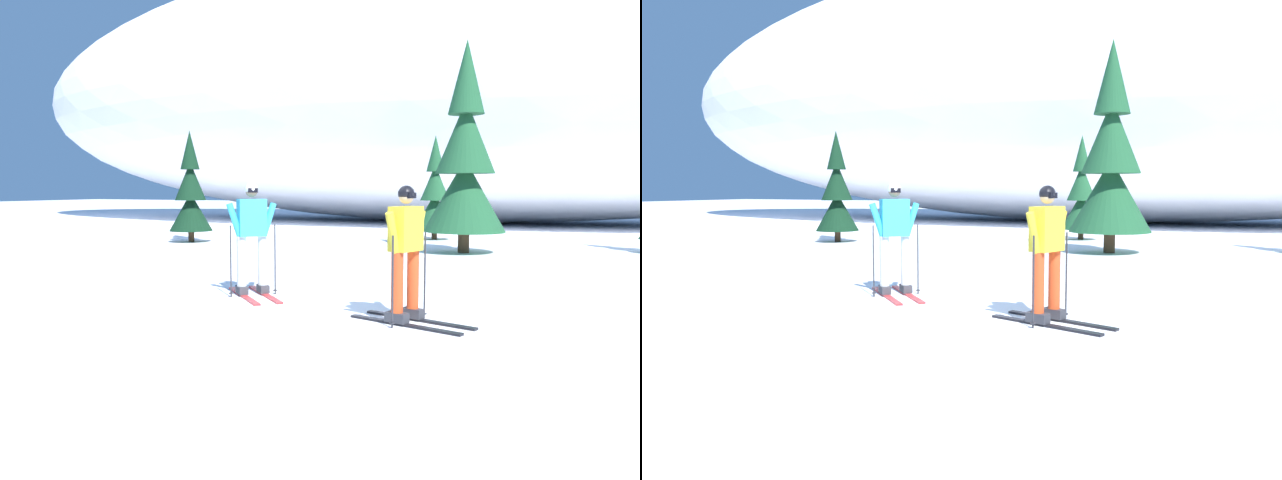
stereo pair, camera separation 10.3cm
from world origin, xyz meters
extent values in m
plane|color=white|center=(0.00, 0.00, 0.00)|extent=(120.00, 120.00, 0.00)
cube|color=red|center=(-1.03, 0.45, 0.01)|extent=(1.18, 1.21, 0.03)
cube|color=red|center=(-1.28, 0.21, 0.01)|extent=(1.18, 1.21, 0.03)
cube|color=#38383D|center=(-1.10, 0.52, 0.09)|extent=(0.30, 0.30, 0.12)
cube|color=#38383D|center=(-1.35, 0.28, 0.09)|extent=(0.30, 0.30, 0.12)
cylinder|color=silver|center=(-1.10, 0.52, 0.54)|extent=(0.15, 0.15, 0.78)
cylinder|color=silver|center=(-1.35, 0.28, 0.54)|extent=(0.15, 0.15, 0.78)
cube|color=#33B7D6|center=(-1.23, 0.40, 1.22)|extent=(0.47, 0.47, 0.58)
cylinder|color=#33B7D6|center=(-1.04, 0.59, 1.16)|extent=(0.27, 0.26, 0.58)
cylinder|color=#33B7D6|center=(-1.42, 0.22, 1.16)|extent=(0.27, 0.26, 0.58)
sphere|color=#A37556|center=(-1.23, 0.40, 1.63)|extent=(0.19, 0.19, 0.19)
sphere|color=white|center=(-1.23, 0.40, 1.66)|extent=(0.21, 0.21, 0.21)
cube|color=black|center=(-1.17, 0.34, 1.64)|extent=(0.13, 0.13, 0.07)
cylinder|color=#2D2D33|center=(-0.93, 0.61, 0.55)|extent=(0.02, 0.02, 1.11)
cylinder|color=#2D2D33|center=(-0.93, 0.61, 0.06)|extent=(0.07, 0.07, 0.01)
cylinder|color=#2D2D33|center=(-1.44, 0.11, 0.55)|extent=(0.02, 0.02, 1.11)
cylinder|color=#2D2D33|center=(-1.44, 0.11, 0.06)|extent=(0.07, 0.07, 0.01)
cube|color=black|center=(1.63, -0.43, 0.01)|extent=(1.52, 0.59, 0.03)
cube|color=black|center=(1.52, -0.76, 0.01)|extent=(1.52, 0.59, 0.03)
cube|color=#38383D|center=(1.53, -0.39, 0.09)|extent=(0.31, 0.22, 0.12)
cube|color=#38383D|center=(1.42, -0.73, 0.09)|extent=(0.31, 0.22, 0.12)
cylinder|color=#DB471E|center=(1.53, -0.39, 0.52)|extent=(0.15, 0.15, 0.75)
cylinder|color=#DB471E|center=(1.42, -0.73, 0.52)|extent=(0.15, 0.15, 0.75)
cube|color=yellow|center=(1.48, -0.56, 1.17)|extent=(0.37, 0.50, 0.55)
cylinder|color=yellow|center=(1.56, -0.30, 1.11)|extent=(0.18, 0.29, 0.58)
cylinder|color=yellow|center=(1.39, -0.82, 1.11)|extent=(0.18, 0.29, 0.58)
sphere|color=beige|center=(1.48, -0.56, 1.58)|extent=(0.19, 0.19, 0.19)
sphere|color=black|center=(1.48, -0.56, 1.61)|extent=(0.21, 0.21, 0.21)
cube|color=black|center=(1.55, -0.59, 1.59)|extent=(0.08, 0.15, 0.07)
cylinder|color=#2D2D33|center=(1.65, -0.24, 0.56)|extent=(0.02, 0.02, 1.12)
cylinder|color=#2D2D33|center=(1.65, -0.24, 0.06)|extent=(0.07, 0.07, 0.01)
cylinder|color=#2D2D33|center=(1.42, -0.93, 0.56)|extent=(0.02, 0.02, 1.12)
cylinder|color=#2D2D33|center=(1.42, -0.93, 0.06)|extent=(0.07, 0.07, 0.01)
cylinder|color=#47301E|center=(-7.51, 7.83, 0.23)|extent=(0.18, 0.18, 0.46)
cone|color=black|center=(-7.51, 7.83, 0.94)|extent=(1.32, 1.32, 1.18)
cone|color=black|center=(-7.51, 7.83, 1.88)|extent=(0.95, 0.95, 1.18)
cone|color=black|center=(-7.51, 7.83, 2.83)|extent=(0.58, 0.58, 1.18)
cylinder|color=#47301E|center=(-0.75, 11.64, 0.23)|extent=(0.18, 0.18, 0.45)
cone|color=#1E512D|center=(-0.75, 11.64, 0.92)|extent=(1.30, 1.30, 1.16)
cone|color=#1E512D|center=(-0.75, 11.64, 1.85)|extent=(0.93, 0.93, 1.16)
cone|color=#1E512D|center=(-0.75, 11.64, 2.77)|extent=(0.57, 0.57, 1.16)
cylinder|color=#47301E|center=(0.80, 7.92, 0.37)|extent=(0.29, 0.29, 0.73)
cone|color=#1E512D|center=(0.80, 7.92, 1.48)|extent=(2.09, 2.09, 1.87)
cone|color=#1E512D|center=(0.80, 7.92, 2.97)|extent=(1.50, 1.50, 1.87)
cone|color=#1E512D|center=(0.80, 7.92, 4.47)|extent=(0.92, 0.92, 1.87)
ellipsoid|color=white|center=(-1.73, 22.00, 6.48)|extent=(48.93, 17.79, 12.95)
camera|label=1|loc=(3.37, -7.83, 1.68)|focal=33.93mm
camera|label=2|loc=(3.47, -7.79, 1.68)|focal=33.93mm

